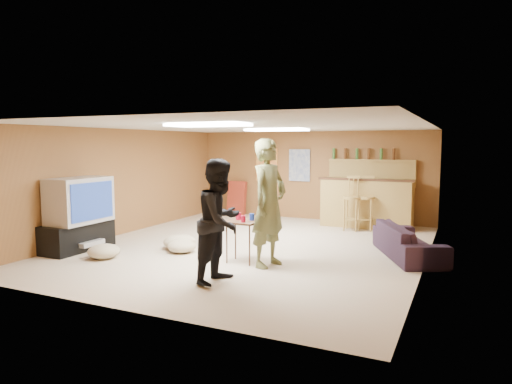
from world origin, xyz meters
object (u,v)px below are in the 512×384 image
at_px(person_olive, 269,203).
at_px(tray_table, 242,242).
at_px(person_black, 221,221).
at_px(bar_counter, 367,203).
at_px(tv_body, 79,200).
at_px(sofa, 409,241).

relative_size(person_olive, tray_table, 2.92).
distance_m(person_black, tray_table, 1.16).
bearing_deg(person_black, bar_counter, -7.19).
relative_size(tv_body, person_black, 0.65).
distance_m(person_olive, sofa, 2.52).
xyz_separation_m(bar_counter, tray_table, (-1.17, -3.99, -0.21)).
relative_size(person_olive, sofa, 1.06).
bearing_deg(sofa, bar_counter, 0.65).
relative_size(person_black, tray_table, 2.51).
relative_size(tv_body, bar_counter, 0.55).
distance_m(tv_body, person_black, 3.22).
distance_m(person_black, sofa, 3.38).
distance_m(tv_body, tray_table, 3.07).
height_order(tv_body, person_olive, person_olive).
relative_size(tv_body, sofa, 0.59).
relative_size(sofa, tray_table, 2.75).
xyz_separation_m(tv_body, person_olive, (3.44, 0.46, 0.08)).
distance_m(bar_counter, person_olive, 4.08).
height_order(bar_counter, person_olive, person_olive).
bearing_deg(sofa, person_olive, 102.99).
bearing_deg(sofa, person_black, 114.11).
bearing_deg(person_olive, tv_body, 109.53).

